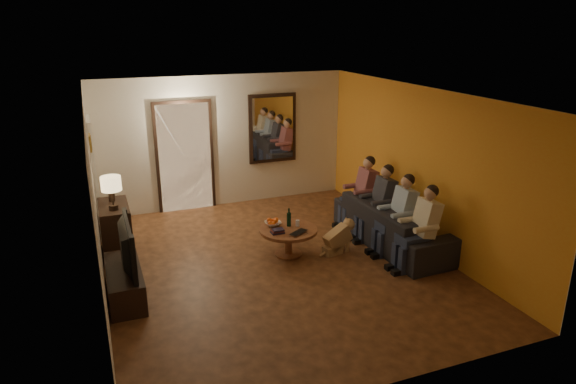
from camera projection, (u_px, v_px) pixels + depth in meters
name	position (u px, v px, depth m)	size (l,w,h in m)	color
floor	(277.00, 264.00, 7.91)	(5.00, 6.00, 0.01)	#3D2110
ceiling	(276.00, 95.00, 7.09)	(5.00, 6.00, 0.01)	white
back_wall	(224.00, 142.00, 10.15)	(5.00, 0.02, 2.60)	beige
front_wall	(385.00, 274.00, 4.85)	(5.00, 0.02, 2.60)	beige
left_wall	(95.00, 205.00, 6.63)	(0.02, 6.00, 2.60)	beige
right_wall	(420.00, 167.00, 8.36)	(0.02, 6.00, 2.60)	beige
orange_accent	(420.00, 167.00, 8.36)	(0.01, 6.00, 2.60)	orange
kitchen_doorway	(185.00, 158.00, 9.93)	(1.00, 0.06, 2.10)	#FFE0A5
door_trim	(185.00, 158.00, 9.92)	(1.12, 0.04, 2.22)	black
fridge_glimpse	(198.00, 164.00, 10.07)	(0.45, 0.03, 1.70)	silver
mirror_frame	(272.00, 128.00, 10.39)	(1.00, 0.05, 1.40)	black
mirror_glass	(273.00, 129.00, 10.37)	(0.86, 0.02, 1.26)	white
white_door	(95.00, 178.00, 8.77)	(0.06, 0.85, 2.04)	white
framed_art	(90.00, 143.00, 7.62)	(0.03, 0.28, 0.24)	#B28C33
art_canvas	(91.00, 143.00, 7.62)	(0.01, 0.22, 0.18)	brown
dresser	(116.00, 230.00, 8.16)	(0.45, 0.93, 0.83)	black
table_lamp	(112.00, 193.00, 7.75)	(0.30, 0.30, 0.54)	beige
flower_vase	(111.00, 188.00, 8.15)	(0.14, 0.14, 0.44)	red
tv_stand	(125.00, 283.00, 6.92)	(0.45, 1.26, 0.42)	black
tv	(121.00, 246.00, 6.75)	(0.15, 1.15, 0.66)	black
sofa	(394.00, 224.00, 8.54)	(0.95, 2.43, 0.71)	black
person_a	(422.00, 231.00, 7.63)	(0.60, 0.40, 1.20)	tan
person_b	(400.00, 217.00, 8.16)	(0.60, 0.40, 1.20)	tan
person_c	(380.00, 205.00, 8.69)	(0.60, 0.40, 1.20)	tan
person_d	(363.00, 195.00, 9.22)	(0.60, 0.40, 1.20)	tan
dog	(338.00, 237.00, 8.23)	(0.56, 0.24, 0.56)	#9A6B47
coffee_table	(288.00, 242.00, 8.17)	(0.92, 0.92, 0.45)	#5F2D1C
bowl	(273.00, 223.00, 8.22)	(0.26, 0.26, 0.06)	white
oranges	(273.00, 220.00, 8.20)	(0.20, 0.20, 0.08)	#EF5614
wine_bottle	(289.00, 217.00, 8.16)	(0.07, 0.07, 0.31)	black
wine_glass	(298.00, 223.00, 8.19)	(0.06, 0.06, 0.10)	silver
book_stack	(277.00, 231.00, 7.93)	(0.20, 0.15, 0.07)	black
laptop	(301.00, 233.00, 7.89)	(0.33, 0.21, 0.03)	black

